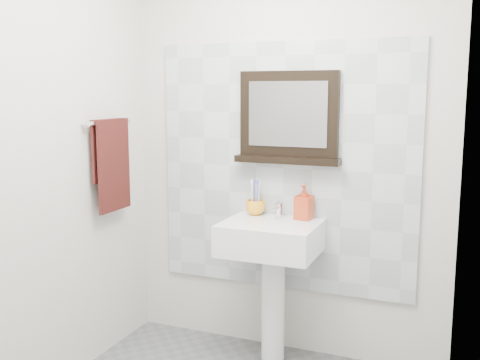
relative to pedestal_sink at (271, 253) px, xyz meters
name	(u,v)px	position (x,y,z in m)	size (l,w,h in m)	color
back_wall	(285,151)	(0.00, 0.23, 0.57)	(2.00, 0.01, 2.50)	beige
front_wall	(11,238)	(0.00, -1.97, 0.57)	(2.00, 0.01, 2.50)	beige
left_wall	(23,165)	(-1.00, -0.87, 0.57)	(0.01, 2.20, 2.50)	beige
right_wall	(457,192)	(1.00, -0.87, 0.57)	(0.01, 2.20, 2.50)	beige
splashback	(284,168)	(0.00, 0.21, 0.47)	(1.60, 0.02, 1.50)	#B4BEC3
pedestal_sink	(271,253)	(0.00, 0.00, 0.00)	(0.55, 0.44, 0.96)	white
toothbrush_cup	(255,207)	(-0.15, 0.14, 0.23)	(0.12, 0.12, 0.09)	#FFA31E
toothbrushes	(256,195)	(-0.15, 0.15, 0.31)	(0.05, 0.04, 0.21)	white
soap_dispenser	(304,202)	(0.15, 0.14, 0.29)	(0.09, 0.10, 0.21)	#B41915
framed_mirror	(289,120)	(0.04, 0.19, 0.77)	(0.64, 0.11, 0.54)	black
towel_bar	(109,122)	(-0.94, -0.22, 0.75)	(0.07, 0.40, 0.03)	silver
hand_towel	(111,158)	(-0.94, -0.22, 0.54)	(0.06, 0.30, 0.55)	#34100E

